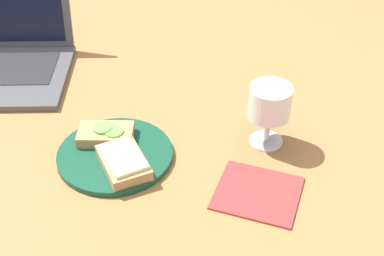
{
  "coord_description": "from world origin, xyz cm",
  "views": [
    {
      "loc": [
        6.43,
        -81.97,
        66.87
      ],
      "look_at": [
        8.08,
        -5.29,
        8.0
      ],
      "focal_mm": 50.0,
      "sensor_mm": 36.0,
      "label": 1
    }
  ],
  "objects_px": {
    "sandwich_with_cheese": "(123,161)",
    "wine_glass": "(270,105)",
    "sandwich_with_cucumber": "(106,134)",
    "plate": "(115,155)",
    "napkin": "(258,193)"
  },
  "relations": [
    {
      "from": "sandwich_with_cheese",
      "to": "wine_glass",
      "type": "bearing_deg",
      "value": 16.8
    },
    {
      "from": "plate",
      "to": "napkin",
      "type": "xyz_separation_m",
      "value": [
        0.25,
        -0.1,
        -0.0
      ]
    },
    {
      "from": "plate",
      "to": "wine_glass",
      "type": "bearing_deg",
      "value": 7.95
    },
    {
      "from": "sandwich_with_cheese",
      "to": "napkin",
      "type": "bearing_deg",
      "value": -14.77
    },
    {
      "from": "sandwich_with_cucumber",
      "to": "napkin",
      "type": "height_order",
      "value": "sandwich_with_cucumber"
    },
    {
      "from": "sandwich_with_cheese",
      "to": "sandwich_with_cucumber",
      "type": "xyz_separation_m",
      "value": [
        -0.04,
        0.08,
        -0.0
      ]
    },
    {
      "from": "plate",
      "to": "sandwich_with_cheese",
      "type": "height_order",
      "value": "sandwich_with_cheese"
    },
    {
      "from": "plate",
      "to": "napkin",
      "type": "relative_size",
      "value": 1.53
    },
    {
      "from": "plate",
      "to": "napkin",
      "type": "distance_m",
      "value": 0.27
    },
    {
      "from": "sandwich_with_cucumber",
      "to": "wine_glass",
      "type": "xyz_separation_m",
      "value": [
        0.3,
        -0.0,
        0.06
      ]
    },
    {
      "from": "wine_glass",
      "to": "sandwich_with_cucumber",
      "type": "bearing_deg",
      "value": 179.9
    },
    {
      "from": "plate",
      "to": "sandwich_with_cucumber",
      "type": "relative_size",
      "value": 2.03
    },
    {
      "from": "wine_glass",
      "to": "napkin",
      "type": "distance_m",
      "value": 0.17
    },
    {
      "from": "sandwich_with_cucumber",
      "to": "napkin",
      "type": "distance_m",
      "value": 0.3
    },
    {
      "from": "plate",
      "to": "sandwich_with_cucumber",
      "type": "xyz_separation_m",
      "value": [
        -0.02,
        0.04,
        0.02
      ]
    }
  ]
}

